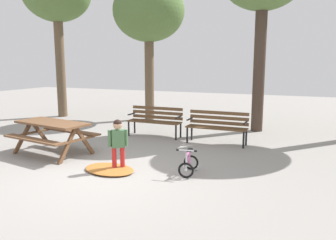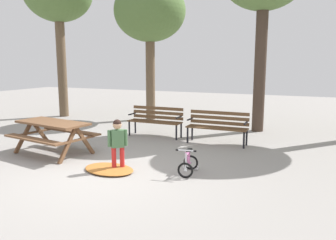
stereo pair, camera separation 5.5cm
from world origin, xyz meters
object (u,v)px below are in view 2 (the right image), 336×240
(picnic_table, at_px, (53,129))
(park_bench_far_left, at_px, (156,119))
(park_bench_left, at_px, (218,125))
(kids_bicycle, at_px, (188,164))
(child_standing, at_px, (118,141))

(picnic_table, bearing_deg, park_bench_far_left, 63.26)
(park_bench_left, distance_m, kids_bicycle, 2.66)
(kids_bicycle, bearing_deg, child_standing, -165.52)
(picnic_table, bearing_deg, park_bench_left, 37.78)
(park_bench_left, bearing_deg, park_bench_far_left, 174.46)
(child_standing, bearing_deg, picnic_table, 167.44)
(park_bench_left, xyz_separation_m, kids_bicycle, (0.15, -2.64, -0.31))
(kids_bicycle, bearing_deg, park_bench_far_left, 125.98)
(kids_bicycle, bearing_deg, picnic_table, 178.21)
(picnic_table, xyz_separation_m, park_bench_left, (3.27, 2.53, -0.08))
(child_standing, bearing_deg, park_bench_far_left, 102.24)
(park_bench_left, height_order, child_standing, child_standing)
(park_bench_far_left, xyz_separation_m, child_standing, (0.69, -3.18, 0.09))
(picnic_table, relative_size, child_standing, 1.93)
(park_bench_far_left, relative_size, kids_bicycle, 2.67)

